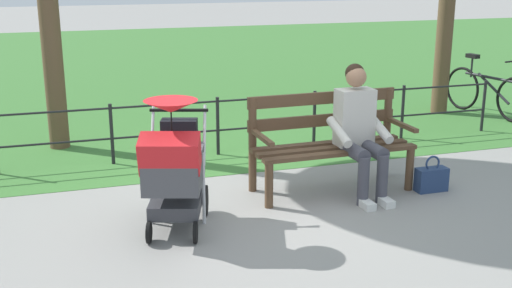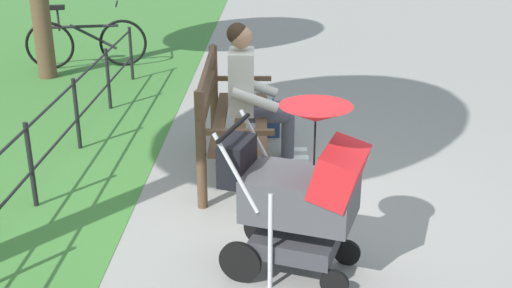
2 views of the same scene
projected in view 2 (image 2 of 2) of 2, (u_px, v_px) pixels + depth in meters
ground_plane at (236, 208)px, 5.07m from camera, size 60.00×60.00×0.00m
park_bench at (227, 113)px, 5.60m from camera, size 1.61×0.64×0.96m
person_on_bench at (254, 90)px, 5.74m from camera, size 0.54×0.74×1.28m
stroller at (301, 190)px, 4.01m from camera, size 0.73×0.99×1.15m
handbag at (273, 121)px, 6.62m from camera, size 0.32×0.14×0.37m
park_fence at (42, 144)px, 5.21m from camera, size 7.39×0.04×0.70m
bicycle at (86, 42)px, 9.02m from camera, size 0.48×1.64×0.89m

